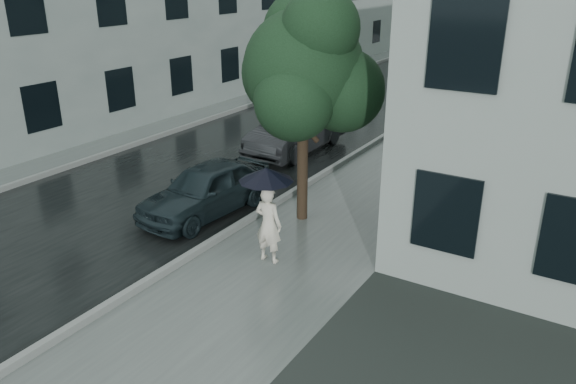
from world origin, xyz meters
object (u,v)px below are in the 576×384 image
Objects in this scene: pedestrian at (268,225)px; street_tree at (306,68)px; car_far at (297,130)px; lamp_post at (405,53)px; car_near at (206,189)px.

pedestrian is 3.72m from street_tree.
lamp_post is at bearing 57.14° from car_far.
street_tree reaches higher than car_far.
street_tree is (-0.50, 2.35, 2.84)m from pedestrian.
car_far is at bearing 122.75° from street_tree.
lamp_post is 1.20× the size of car_far.
pedestrian is at bearing -78.05° from street_tree.
car_far is (-0.72, 5.61, 0.08)m from car_near.
car_far is at bearing -119.68° from lamp_post.
pedestrian reaches higher than car_near.
car_near is 0.86× the size of car_far.
pedestrian is 0.31× the size of lamp_post.
street_tree is 8.00m from lamp_post.
pedestrian is 2.96m from car_near.
pedestrian is at bearing -20.13° from car_near.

